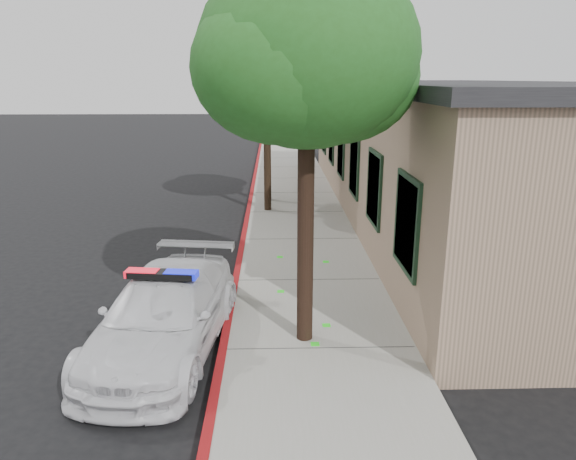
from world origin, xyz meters
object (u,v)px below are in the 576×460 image
at_px(street_tree_near, 308,63).
at_px(street_tree_far, 268,93).
at_px(police_car, 165,314).
at_px(street_tree_mid, 267,85).
at_px(clapboard_building, 455,150).

distance_m(street_tree_near, street_tree_far, 10.46).
height_order(police_car, street_tree_mid, street_tree_mid).
bearing_deg(clapboard_building, street_tree_far, 163.57).
relative_size(street_tree_near, street_tree_far, 1.20).
distance_m(street_tree_near, street_tree_mid, 9.02).
distance_m(clapboard_building, street_tree_near, 10.42).
bearing_deg(police_car, street_tree_mid, 86.90).
xyz_separation_m(police_car, street_tree_mid, (1.62, 9.03, 3.50)).
bearing_deg(police_car, clapboard_building, 55.98).
bearing_deg(street_tree_mid, clapboard_building, -3.18).
bearing_deg(street_tree_mid, street_tree_far, 89.77).
xyz_separation_m(clapboard_building, street_tree_far, (-5.96, 1.76, 1.71)).
bearing_deg(street_tree_mid, street_tree_near, -85.63).
bearing_deg(street_tree_far, street_tree_mid, -90.23).
bearing_deg(street_tree_mid, police_car, -100.18).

